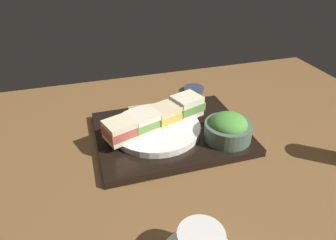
{
  "coord_description": "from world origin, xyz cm",
  "views": [
    {
      "loc": [
        21.63,
        56.68,
        47.19
      ],
      "look_at": [
        1.95,
        -8.28,
        5.0
      ],
      "focal_mm": 32.43,
      "sensor_mm": 36.0,
      "label": 1
    }
  ],
  "objects_px": {
    "sandwich_inner_near": "(166,114)",
    "sandwich_farmost": "(121,130)",
    "sandwich_nearmost": "(187,106)",
    "sandwich_inner_far": "(144,122)",
    "salad_bowl": "(229,129)",
    "small_sauce_dish": "(194,89)",
    "chopsticks_pair": "(162,104)",
    "sandwich_plate": "(156,128)"
  },
  "relations": [
    {
      "from": "sandwich_inner_near",
      "to": "sandwich_farmost",
      "type": "relative_size",
      "value": 1.03
    },
    {
      "from": "sandwich_nearmost",
      "to": "sandwich_farmost",
      "type": "bearing_deg",
      "value": 17.96
    },
    {
      "from": "sandwich_inner_far",
      "to": "sandwich_farmost",
      "type": "xyz_separation_m",
      "value": [
        0.06,
        0.02,
        0.0
      ]
    },
    {
      "from": "salad_bowl",
      "to": "small_sauce_dish",
      "type": "xyz_separation_m",
      "value": [
        -0.03,
        -0.32,
        -0.04
      ]
    },
    {
      "from": "sandwich_nearmost",
      "to": "sandwich_farmost",
      "type": "relative_size",
      "value": 1.03
    },
    {
      "from": "sandwich_nearmost",
      "to": "sandwich_inner_far",
      "type": "bearing_deg",
      "value": 17.96
    },
    {
      "from": "sandwich_inner_far",
      "to": "chopsticks_pair",
      "type": "xyz_separation_m",
      "value": [
        -0.09,
        -0.14,
        -0.04
      ]
    },
    {
      "from": "sandwich_plate",
      "to": "sandwich_farmost",
      "type": "relative_size",
      "value": 2.56
    },
    {
      "from": "salad_bowl",
      "to": "chopsticks_pair",
      "type": "distance_m",
      "value": 0.25
    },
    {
      "from": "sandwich_plate",
      "to": "small_sauce_dish",
      "type": "relative_size",
      "value": 3.35
    },
    {
      "from": "sandwich_plate",
      "to": "chopsticks_pair",
      "type": "height_order",
      "value": "sandwich_plate"
    },
    {
      "from": "sandwich_plate",
      "to": "sandwich_farmost",
      "type": "height_order",
      "value": "sandwich_farmost"
    },
    {
      "from": "sandwich_inner_far",
      "to": "sandwich_inner_near",
      "type": "bearing_deg",
      "value": -162.04
    },
    {
      "from": "sandwich_farmost",
      "to": "sandwich_inner_near",
      "type": "bearing_deg",
      "value": -162.04
    },
    {
      "from": "sandwich_plate",
      "to": "sandwich_inner_near",
      "type": "distance_m",
      "value": 0.05
    },
    {
      "from": "salad_bowl",
      "to": "sandwich_nearmost",
      "type": "bearing_deg",
      "value": -60.4
    },
    {
      "from": "small_sauce_dish",
      "to": "salad_bowl",
      "type": "bearing_deg",
      "value": 84.7
    },
    {
      "from": "sandwich_nearmost",
      "to": "salad_bowl",
      "type": "distance_m",
      "value": 0.14
    },
    {
      "from": "sandwich_inner_far",
      "to": "sandwich_farmost",
      "type": "distance_m",
      "value": 0.07
    },
    {
      "from": "sandwich_plate",
      "to": "sandwich_farmost",
      "type": "bearing_deg",
      "value": 17.96
    },
    {
      "from": "small_sauce_dish",
      "to": "sandwich_farmost",
      "type": "bearing_deg",
      "value": 41.6
    },
    {
      "from": "sandwich_nearmost",
      "to": "sandwich_inner_far",
      "type": "relative_size",
      "value": 1.03
    },
    {
      "from": "sandwich_inner_near",
      "to": "sandwich_nearmost",
      "type": "bearing_deg",
      "value": -162.04
    },
    {
      "from": "sandwich_inner_near",
      "to": "sandwich_inner_far",
      "type": "xyz_separation_m",
      "value": [
        0.06,
        0.02,
        0.0
      ]
    },
    {
      "from": "sandwich_nearmost",
      "to": "sandwich_inner_near",
      "type": "xyz_separation_m",
      "value": [
        0.06,
        0.02,
        -0.0
      ]
    },
    {
      "from": "sandwich_nearmost",
      "to": "sandwich_inner_near",
      "type": "height_order",
      "value": "sandwich_nearmost"
    },
    {
      "from": "chopsticks_pair",
      "to": "sandwich_plate",
      "type": "bearing_deg",
      "value": 67.14
    },
    {
      "from": "sandwich_nearmost",
      "to": "sandwich_inner_far",
      "type": "xyz_separation_m",
      "value": [
        0.13,
        0.04,
        -0.0
      ]
    },
    {
      "from": "sandwich_farmost",
      "to": "chopsticks_pair",
      "type": "height_order",
      "value": "sandwich_farmost"
    },
    {
      "from": "salad_bowl",
      "to": "chopsticks_pair",
      "type": "height_order",
      "value": "salad_bowl"
    },
    {
      "from": "sandwich_inner_far",
      "to": "salad_bowl",
      "type": "xyz_separation_m",
      "value": [
        -0.2,
        0.08,
        -0.01
      ]
    },
    {
      "from": "sandwich_inner_far",
      "to": "chopsticks_pair",
      "type": "distance_m",
      "value": 0.17
    },
    {
      "from": "sandwich_farmost",
      "to": "small_sauce_dish",
      "type": "relative_size",
      "value": 1.31
    },
    {
      "from": "sandwich_inner_far",
      "to": "sandwich_farmost",
      "type": "relative_size",
      "value": 1.0
    },
    {
      "from": "sandwich_inner_far",
      "to": "small_sauce_dish",
      "type": "distance_m",
      "value": 0.33
    },
    {
      "from": "salad_bowl",
      "to": "small_sauce_dish",
      "type": "relative_size",
      "value": 1.7
    },
    {
      "from": "sandwich_farmost",
      "to": "sandwich_nearmost",
      "type": "bearing_deg",
      "value": -162.04
    },
    {
      "from": "sandwich_inner_far",
      "to": "sandwich_nearmost",
      "type": "bearing_deg",
      "value": -162.04
    },
    {
      "from": "chopsticks_pair",
      "to": "small_sauce_dish",
      "type": "height_order",
      "value": "chopsticks_pair"
    },
    {
      "from": "sandwich_inner_near",
      "to": "sandwich_plate",
      "type": "bearing_deg",
      "value": 17.96
    },
    {
      "from": "sandwich_plate",
      "to": "chopsticks_pair",
      "type": "relative_size",
      "value": 1.17
    },
    {
      "from": "sandwich_farmost",
      "to": "chopsticks_pair",
      "type": "relative_size",
      "value": 0.46
    }
  ]
}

